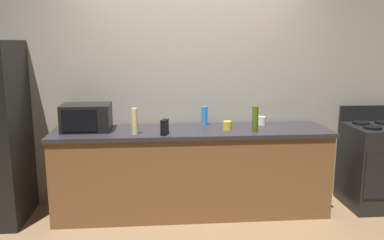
{
  "coord_description": "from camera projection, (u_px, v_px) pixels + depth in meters",
  "views": [
    {
      "loc": [
        -0.34,
        -3.54,
        1.78
      ],
      "look_at": [
        0.0,
        0.4,
        1.0
      ],
      "focal_mm": 36.98,
      "sensor_mm": 36.0,
      "label": 1
    }
  ],
  "objects": [
    {
      "name": "bottle_olive_oil",
      "position": [
        255.0,
        119.0,
        3.93
      ],
      "size": [
        0.06,
        0.06,
        0.26
      ],
      "primitive_type": "cylinder",
      "color": "#4C6B19",
      "rests_on": "counter_run"
    },
    {
      "name": "ground_plane",
      "position": [
        196.0,
        229.0,
        3.83
      ],
      "size": [
        8.0,
        8.0,
        0.0
      ],
      "primitive_type": "plane",
      "color": "#93704C"
    },
    {
      "name": "microwave",
      "position": [
        86.0,
        117.0,
        3.98
      ],
      "size": [
        0.48,
        0.35,
        0.27
      ],
      "color": "black",
      "rests_on": "counter_run"
    },
    {
      "name": "stove_range",
      "position": [
        375.0,
        165.0,
        4.3
      ],
      "size": [
        0.6,
        0.61,
        1.08
      ],
      "color": "black",
      "rests_on": "ground_plane"
    },
    {
      "name": "mug_yellow",
      "position": [
        227.0,
        126.0,
        4.03
      ],
      "size": [
        0.09,
        0.09,
        0.09
      ],
      "primitive_type": "cylinder",
      "color": "yellow",
      "rests_on": "counter_run"
    },
    {
      "name": "mug_white",
      "position": [
        262.0,
        121.0,
        4.27
      ],
      "size": [
        0.08,
        0.08,
        0.09
      ],
      "primitive_type": "cylinder",
      "color": "white",
      "rests_on": "counter_run"
    },
    {
      "name": "bottle_spray_cleaner",
      "position": [
        204.0,
        116.0,
        4.26
      ],
      "size": [
        0.07,
        0.07,
        0.2
      ],
      "primitive_type": "cylinder",
      "color": "#338CE5",
      "rests_on": "counter_run"
    },
    {
      "name": "cordless_phone",
      "position": [
        165.0,
        127.0,
        3.81
      ],
      "size": [
        0.08,
        0.12,
        0.15
      ],
      "primitive_type": "cube",
      "rotation": [
        0.0,
        0.0,
        -0.34
      ],
      "color": "black",
      "rests_on": "counter_run"
    },
    {
      "name": "counter_run",
      "position": [
        192.0,
        171.0,
        4.14
      ],
      "size": [
        2.84,
        0.64,
        0.9
      ],
      "color": "brown",
      "rests_on": "ground_plane"
    },
    {
      "name": "bottle_hand_soap",
      "position": [
        135.0,
        121.0,
        3.82
      ],
      "size": [
        0.06,
        0.06,
        0.26
      ],
      "primitive_type": "cylinder",
      "color": "beige",
      "rests_on": "counter_run"
    },
    {
      "name": "back_wall",
      "position": [
        189.0,
        82.0,
        4.37
      ],
      "size": [
        6.4,
        0.1,
        2.7
      ],
      "primitive_type": "cube",
      "color": "#B2A893",
      "rests_on": "ground_plane"
    }
  ]
}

